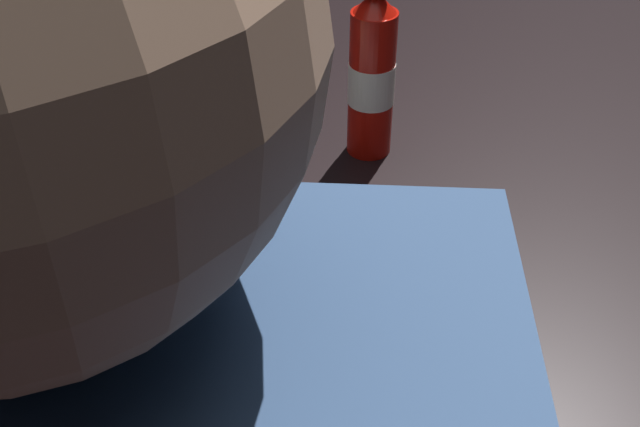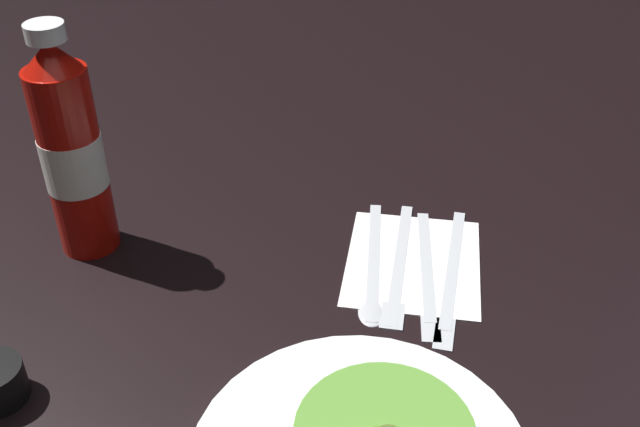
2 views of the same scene
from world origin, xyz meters
The scene contains 11 objects.
ground_plane centered at (0.00, 0.00, 0.00)m, with size 3.00×3.00×0.00m, color black.
dinner_plate centered at (0.05, 0.10, 0.01)m, with size 0.26×0.26×0.01m, color white.
burger_sandwich centered at (0.09, 0.11, 0.03)m, with size 0.21×0.13×0.05m.
ketchup_bottle centered at (-0.22, -0.19, 0.11)m, with size 0.06×0.06×0.24m.
water_glass centered at (0.20, -0.12, 0.06)m, with size 0.07×0.07×0.13m, color silver.
condiment_cup centered at (-0.01, -0.20, 0.02)m, with size 0.05×0.05×0.03m, color black.
napkin centered at (-0.20, 0.15, 0.00)m, with size 0.16×0.14×0.00m, color white.
spoon_utensil centered at (-0.18, 0.11, 0.00)m, with size 0.20×0.03×0.00m.
fork_utensil centered at (-0.19, 0.14, 0.00)m, with size 0.20×0.04×0.00m.
butter_knife centered at (-0.18, 0.17, 0.00)m, with size 0.20×0.02×0.00m.
steak_knife centered at (-0.17, 0.19, 0.00)m, with size 0.22×0.05×0.00m.
Camera 1 is at (-0.20, 0.70, 0.57)m, focal length 42.73 mm.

